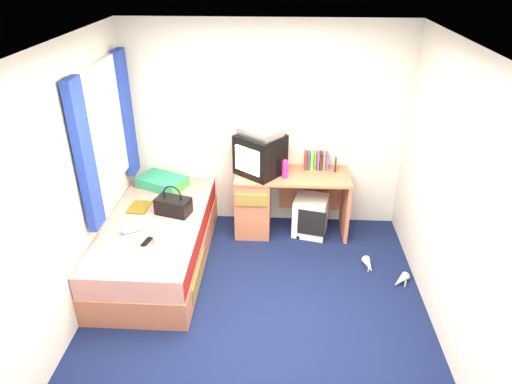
# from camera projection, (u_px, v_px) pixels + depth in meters

# --- Properties ---
(ground) EXTENTS (3.40, 3.40, 0.00)m
(ground) POSITION_uv_depth(u_px,v_px,m) (257.00, 311.00, 4.30)
(ground) COLOR #0C1438
(ground) RESTS_ON ground
(room_shell) EXTENTS (3.40, 3.40, 3.40)m
(room_shell) POSITION_uv_depth(u_px,v_px,m) (257.00, 172.00, 3.61)
(room_shell) COLOR white
(room_shell) RESTS_ON ground
(bed) EXTENTS (1.01, 2.00, 0.54)m
(bed) POSITION_uv_depth(u_px,v_px,m) (158.00, 242.00, 4.84)
(bed) COLOR #C87653
(bed) RESTS_ON ground
(pillow) EXTENTS (0.63, 0.53, 0.12)m
(pillow) POSITION_uv_depth(u_px,v_px,m) (162.00, 182.00, 5.35)
(pillow) COLOR teal
(pillow) RESTS_ON bed
(desk) EXTENTS (1.30, 0.55, 0.75)m
(desk) POSITION_uv_depth(u_px,v_px,m) (268.00, 200.00, 5.37)
(desk) COLOR #C87653
(desk) RESTS_ON ground
(storage_cube) EXTENTS (0.45, 0.45, 0.47)m
(storage_cube) POSITION_uv_depth(u_px,v_px,m) (311.00, 216.00, 5.38)
(storage_cube) COLOR white
(storage_cube) RESTS_ON ground
(crt_tv) EXTENTS (0.63, 0.62, 0.46)m
(crt_tv) POSITION_uv_depth(u_px,v_px,m) (260.00, 155.00, 5.10)
(crt_tv) COLOR black
(crt_tv) RESTS_ON desk
(vcr) EXTENTS (0.53, 0.51, 0.08)m
(vcr) POSITION_uv_depth(u_px,v_px,m) (260.00, 132.00, 4.98)
(vcr) COLOR silver
(vcr) RESTS_ON crt_tv
(book_row) EXTENTS (0.27, 0.13, 0.20)m
(book_row) POSITION_uv_depth(u_px,v_px,m) (316.00, 160.00, 5.28)
(book_row) COLOR maroon
(book_row) RESTS_ON desk
(picture_frame) EXTENTS (0.04, 0.12, 0.14)m
(picture_frame) POSITION_uv_depth(u_px,v_px,m) (336.00, 164.00, 5.25)
(picture_frame) COLOR black
(picture_frame) RESTS_ON desk
(pink_water_bottle) EXTENTS (0.07, 0.07, 0.19)m
(pink_water_bottle) POSITION_uv_depth(u_px,v_px,m) (285.00, 170.00, 5.06)
(pink_water_bottle) COLOR #F0219A
(pink_water_bottle) RESTS_ON desk
(aerosol_can) EXTENTS (0.05, 0.05, 0.19)m
(aerosol_can) POSITION_uv_depth(u_px,v_px,m) (282.00, 166.00, 5.15)
(aerosol_can) COLOR white
(aerosol_can) RESTS_ON desk
(handbag) EXTENTS (0.40, 0.29, 0.33)m
(handbag) POSITION_uv_depth(u_px,v_px,m) (173.00, 205.00, 4.78)
(handbag) COLOR black
(handbag) RESTS_ON bed
(towel) EXTENTS (0.28, 0.24, 0.09)m
(towel) POSITION_uv_depth(u_px,v_px,m) (170.00, 235.00, 4.38)
(towel) COLOR silver
(towel) RESTS_ON bed
(magazine) EXTENTS (0.23, 0.29, 0.01)m
(magazine) POSITION_uv_depth(u_px,v_px,m) (139.00, 207.00, 4.93)
(magazine) COLOR gold
(magazine) RESTS_ON bed
(water_bottle) EXTENTS (0.21, 0.16, 0.07)m
(water_bottle) POSITION_uv_depth(u_px,v_px,m) (132.00, 229.00, 4.49)
(water_bottle) COLOR white
(water_bottle) RESTS_ON bed
(colour_swatch_fan) EXTENTS (0.22, 0.15, 0.01)m
(colour_swatch_fan) POSITION_uv_depth(u_px,v_px,m) (139.00, 247.00, 4.27)
(colour_swatch_fan) COLOR #FFB438
(colour_swatch_fan) RESTS_ON bed
(remote_control) EXTENTS (0.08, 0.17, 0.02)m
(remote_control) POSITION_uv_depth(u_px,v_px,m) (146.00, 242.00, 4.33)
(remote_control) COLOR black
(remote_control) RESTS_ON bed
(window_assembly) EXTENTS (0.11, 1.42, 1.40)m
(window_assembly) POSITION_uv_depth(u_px,v_px,m) (106.00, 132.00, 4.50)
(window_assembly) COLOR silver
(window_assembly) RESTS_ON room_shell
(white_heels) EXTENTS (0.45, 0.47, 0.09)m
(white_heels) POSITION_uv_depth(u_px,v_px,m) (384.00, 273.00, 4.74)
(white_heels) COLOR silver
(white_heels) RESTS_ON ground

